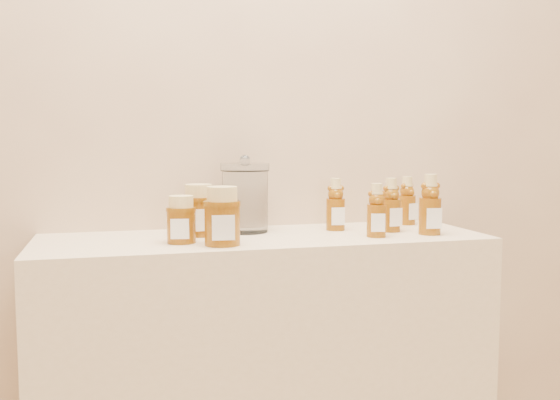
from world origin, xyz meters
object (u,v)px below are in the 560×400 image
object	(u,v)px
honey_jar_left	(181,219)
display_table	(264,397)
glass_canister	(245,195)
bear_bottle_back_left	(336,201)
bear_bottle_front_left	(377,207)

from	to	relation	value
honey_jar_left	display_table	bearing A→B (deg)	25.37
display_table	glass_canister	xyz separation A→B (m)	(-0.03, 0.09, 0.56)
display_table	bear_bottle_back_left	size ratio (longest dim) A/B	7.08
bear_bottle_front_left	honey_jar_left	world-z (taller)	bear_bottle_front_left
honey_jar_left	glass_canister	distance (m)	0.25
bear_bottle_front_left	glass_canister	world-z (taller)	glass_canister
display_table	bear_bottle_front_left	bearing A→B (deg)	-16.93
bear_bottle_front_left	glass_canister	bearing A→B (deg)	164.83
glass_canister	bear_bottle_front_left	bearing A→B (deg)	-29.12
display_table	glass_canister	size ratio (longest dim) A/B	5.69
bear_bottle_front_left	glass_canister	xyz separation A→B (m)	(-0.32, 0.18, 0.02)
bear_bottle_back_left	bear_bottle_front_left	size ratio (longest dim) A/B	1.04
display_table	honey_jar_left	world-z (taller)	honey_jar_left
display_table	bear_bottle_back_left	distance (m)	0.58
bear_bottle_back_left	glass_canister	size ratio (longest dim) A/B	0.80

